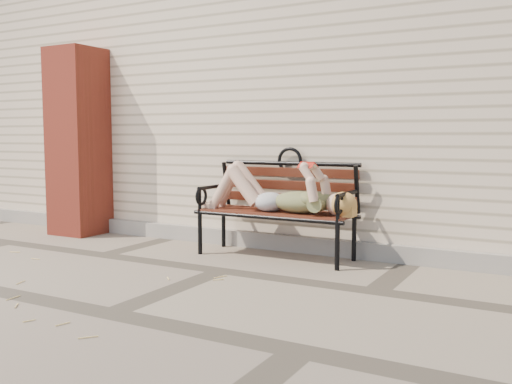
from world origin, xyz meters
The scene contains 7 objects.
ground centered at (0.00, 0.00, 0.00)m, with size 80.00×80.00×0.00m, color #786C5C.
house_wall centered at (0.00, 3.00, 1.50)m, with size 8.00×4.00×3.00m, color beige.
foundation_strip centered at (0.00, 0.97, 0.07)m, with size 8.00×0.10×0.15m, color gray.
brick_pillar centered at (-2.30, 0.75, 1.00)m, with size 0.50×0.50×2.00m, color #AC3727.
garden_bench centered at (0.14, 0.75, 0.54)m, with size 1.49×0.59×0.96m.
reading_woman centered at (0.15, 0.63, 0.57)m, with size 1.40×0.32×0.44m.
straw_scatter centered at (-1.08, -0.95, 0.01)m, with size 2.86×1.46×0.01m.
Camera 1 is at (2.38, -3.74, 1.05)m, focal length 40.00 mm.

